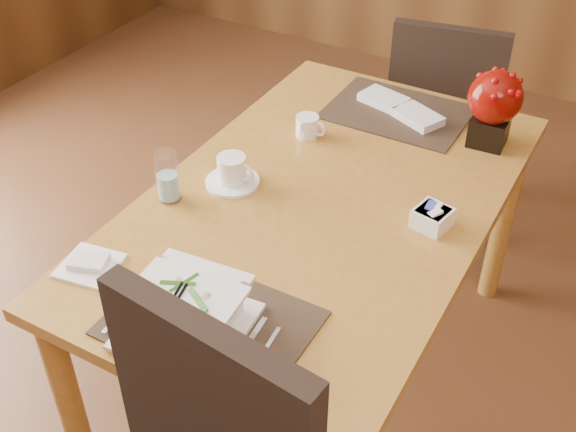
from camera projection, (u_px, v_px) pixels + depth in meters
The scene contains 12 objects.
dining_table at pixel (321, 226), 2.08m from camera, with size 0.90×1.50×0.75m.
placemat_near at pixel (210, 323), 1.64m from camera, with size 0.45×0.33×0.01m, color black.
placemat_far at pixel (398, 112), 2.39m from camera, with size 0.45×0.33×0.01m, color black.
soup_setting at pixel (185, 313), 1.59m from camera, with size 0.29×0.29×0.11m.
coffee_cup at pixel (232, 172), 2.05m from camera, with size 0.16×0.16×0.09m.
water_glass at pixel (167, 177), 1.97m from camera, with size 0.07×0.07×0.15m, color white.
creamer_jug at pixel (307, 126), 2.26m from camera, with size 0.09×0.09×0.07m, color white, non-canonical shape.
sugar_caddy at pixel (432, 218), 1.91m from camera, with size 0.09×0.09×0.05m, color white.
berry_decor at pixel (494, 104), 2.16m from camera, with size 0.16×0.16×0.24m.
napkins_far at pixel (403, 109), 2.38m from camera, with size 0.31×0.11×0.03m, color white, non-canonical shape.
bread_plate at pixel (90, 266), 1.79m from camera, with size 0.14×0.14×0.01m, color white.
far_chair at pixel (444, 115), 2.84m from camera, with size 0.50×0.51×0.93m.
Camera 1 is at (0.72, -0.86, 1.95)m, focal length 45.00 mm.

